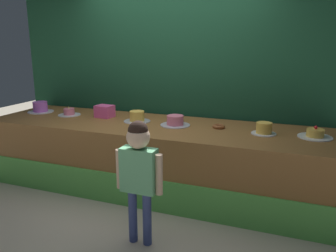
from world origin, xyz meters
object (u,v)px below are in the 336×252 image
at_px(cake_center_right, 175,121).
at_px(cake_right, 264,129).
at_px(pink_box, 105,111).
at_px(cake_far_left, 40,107).
at_px(donut, 219,126).
at_px(cake_far_right, 315,134).
at_px(child_figure, 139,166).
at_px(cake_left, 69,113).
at_px(cake_center_left, 137,117).

xyz_separation_m(cake_center_right, cake_right, (1.01, -0.02, 0.00)).
xyz_separation_m(pink_box, cake_far_left, (-1.01, -0.04, -0.01)).
bearing_deg(donut, cake_far_right, -1.39).
xyz_separation_m(child_figure, cake_far_left, (-2.12, 1.25, 0.14)).
distance_m(child_figure, cake_far_left, 2.46).
distance_m(pink_box, cake_right, 2.02).
distance_m(donut, cake_left, 2.02).
height_order(donut, cake_left, cake_left).
distance_m(cake_left, cake_right, 2.52).
bearing_deg(cake_center_left, child_figure, -63.36).
relative_size(cake_far_left, cake_center_left, 1.07).
bearing_deg(child_figure, cake_far_right, 40.84).
bearing_deg(cake_center_left, cake_center_right, -2.08).
relative_size(child_figure, cake_center_left, 3.45).
bearing_deg(donut, cake_center_left, -177.80).
bearing_deg(cake_center_left, cake_right, -1.44).
bearing_deg(cake_far_left, cake_left, -3.73).
xyz_separation_m(donut, cake_far_left, (-2.52, 0.00, 0.04)).
bearing_deg(cake_right, child_figure, -127.84).
relative_size(pink_box, cake_center_right, 0.62).
height_order(child_figure, cake_center_right, child_figure).
height_order(cake_left, cake_center_left, cake_center_left).
xyz_separation_m(cake_right, cake_far_right, (0.50, 0.05, -0.02)).
height_order(child_figure, cake_far_right, child_figure).
xyz_separation_m(donut, cake_right, (0.50, -0.08, 0.04)).
relative_size(cake_left, cake_center_left, 0.90).
xyz_separation_m(child_figure, cake_left, (-1.62, 1.22, 0.11)).
xyz_separation_m(cake_center_left, cake_far_right, (2.02, 0.01, -0.02)).
relative_size(child_figure, cake_right, 4.28).
bearing_deg(cake_left, pink_box, 7.97).
height_order(pink_box, cake_right, pink_box).
relative_size(donut, cake_left, 0.49).
bearing_deg(cake_center_left, donut, 2.20).
bearing_deg(cake_far_right, cake_far_left, 179.56).
height_order(cake_left, cake_center_right, cake_left).
bearing_deg(cake_far_right, cake_right, -174.09).
xyz_separation_m(donut, cake_center_left, (-1.01, -0.04, 0.04)).
relative_size(cake_left, cake_far_right, 0.85).
distance_m(cake_far_left, cake_center_left, 1.52).
height_order(cake_left, cake_far_right, cake_left).
bearing_deg(cake_center_right, cake_far_left, 178.31).
distance_m(child_figure, cake_left, 2.03).
bearing_deg(pink_box, donut, -1.52).
distance_m(cake_far_left, cake_left, 0.51).
height_order(pink_box, cake_center_left, pink_box).
bearing_deg(cake_center_left, pink_box, 171.11).
xyz_separation_m(child_figure, cake_center_right, (-0.10, 1.19, 0.13)).
distance_m(pink_box, cake_center_left, 0.51).
distance_m(pink_box, cake_far_left, 1.01).
relative_size(pink_box, cake_far_right, 0.63).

